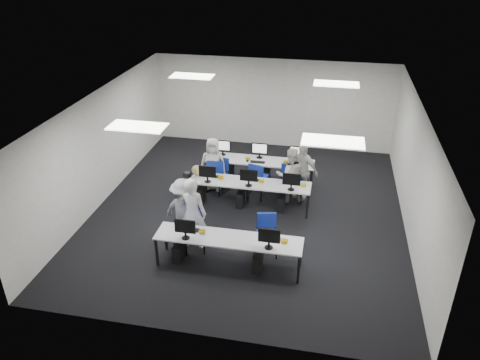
% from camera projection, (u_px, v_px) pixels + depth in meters
% --- Properties ---
extents(room, '(9.00, 9.02, 3.00)m').
position_uv_depth(room, '(249.00, 159.00, 11.77)').
color(room, black).
rests_on(room, ground).
extents(ceiling_panels, '(5.20, 4.60, 0.02)m').
position_uv_depth(ceiling_panels, '(249.00, 102.00, 11.08)').
color(ceiling_panels, white).
rests_on(ceiling_panels, room).
extents(desk_front, '(3.20, 0.70, 0.73)m').
position_uv_depth(desk_front, '(228.00, 240.00, 10.06)').
color(desk_front, silver).
rests_on(desk_front, ground).
extents(desk_mid, '(3.20, 0.70, 0.73)m').
position_uv_depth(desk_mid, '(250.00, 184.00, 12.32)').
color(desk_mid, silver).
rests_on(desk_mid, ground).
extents(desk_back, '(3.20, 0.70, 0.73)m').
position_uv_depth(desk_back, '(258.00, 162.00, 13.54)').
color(desk_back, silver).
rests_on(desk_back, ground).
extents(equipment_front, '(2.51, 0.41, 1.19)m').
position_uv_depth(equipment_front, '(220.00, 252.00, 10.23)').
color(equipment_front, '#0D25B3').
rests_on(equipment_front, desk_front).
extents(equipment_mid, '(2.91, 0.41, 1.19)m').
position_uv_depth(equipment_mid, '(243.00, 194.00, 12.49)').
color(equipment_mid, white).
rests_on(equipment_mid, desk_mid).
extents(equipment_back, '(2.91, 0.41, 1.19)m').
position_uv_depth(equipment_back, '(265.00, 172.00, 13.67)').
color(equipment_back, white).
rests_on(equipment_back, desk_back).
extents(chair_0, '(0.58, 0.60, 0.91)m').
position_uv_depth(chair_0, '(195.00, 238.00, 10.80)').
color(chair_0, navy).
rests_on(chair_0, ground).
extents(chair_1, '(0.56, 0.59, 0.94)m').
position_uv_depth(chair_1, '(267.00, 241.00, 10.67)').
color(chair_1, navy).
rests_on(chair_1, ground).
extents(chair_2, '(0.64, 0.67, 0.99)m').
position_uv_depth(chair_2, '(218.00, 181.00, 13.27)').
color(chair_2, navy).
rests_on(chair_2, ground).
extents(chair_3, '(0.46, 0.50, 0.87)m').
position_uv_depth(chair_3, '(255.00, 189.00, 12.94)').
color(chair_3, navy).
rests_on(chair_3, ground).
extents(chair_4, '(0.41, 0.45, 0.83)m').
position_uv_depth(chair_4, '(295.00, 191.00, 12.85)').
color(chair_4, navy).
rests_on(chair_4, ground).
extents(chair_5, '(0.57, 0.60, 0.98)m').
position_uv_depth(chair_5, '(216.00, 179.00, 13.38)').
color(chair_5, navy).
rests_on(chair_5, ground).
extents(chair_6, '(0.57, 0.60, 0.94)m').
position_uv_depth(chair_6, '(258.00, 183.00, 13.22)').
color(chair_6, navy).
rests_on(chair_6, ground).
extents(chair_7, '(0.60, 0.63, 0.98)m').
position_uv_depth(chair_7, '(291.00, 183.00, 13.15)').
color(chair_7, navy).
rests_on(chair_7, ground).
extents(handbag, '(0.39, 0.28, 0.29)m').
position_uv_depth(handbag, '(198.00, 170.00, 12.60)').
color(handbag, '#A08952').
rests_on(handbag, desk_mid).
extents(student_0, '(0.68, 0.47, 1.81)m').
position_uv_depth(student_0, '(192.00, 214.00, 10.60)').
color(student_0, '#BBB7B0').
rests_on(student_0, ground).
extents(student_1, '(0.87, 0.75, 1.55)m').
position_uv_depth(student_1, '(290.00, 175.00, 12.59)').
color(student_1, '#BBB7B0').
rests_on(student_1, ground).
extents(student_2, '(0.76, 0.50, 1.55)m').
position_uv_depth(student_2, '(213.00, 164.00, 13.19)').
color(student_2, '#BBB7B0').
rests_on(student_2, ground).
extents(student_3, '(1.02, 0.70, 1.61)m').
position_uv_depth(student_3, '(301.00, 171.00, 12.73)').
color(student_3, '#BBB7B0').
rests_on(student_3, ground).
extents(photographer, '(1.20, 0.92, 1.64)m').
position_uv_depth(photographer, '(184.00, 211.00, 10.85)').
color(photographer, slate).
rests_on(photographer, ground).
extents(dslr_camera, '(0.19, 0.22, 0.10)m').
position_uv_depth(dslr_camera, '(187.00, 175.00, 10.58)').
color(dslr_camera, black).
rests_on(dslr_camera, photographer).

